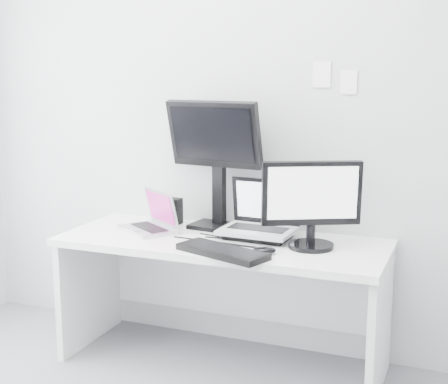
{
  "coord_description": "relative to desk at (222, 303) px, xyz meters",
  "views": [
    {
      "loc": [
        1.26,
        -1.91,
        1.64
      ],
      "look_at": [
        0.02,
        1.23,
        1.0
      ],
      "focal_mm": 51.34,
      "sensor_mm": 36.0,
      "label": 1
    }
  ],
  "objects": [
    {
      "name": "keyboard",
      "position": [
        0.11,
        -0.27,
        0.38
      ],
      "size": [
        0.52,
        0.33,
        0.03
      ],
      "primitive_type": "cube",
      "rotation": [
        0.0,
        0.0,
        -0.34
      ],
      "color": "black",
      "rests_on": "desk"
    },
    {
      "name": "wall_note_1",
      "position": [
        0.6,
        0.34,
        1.22
      ],
      "size": [
        0.09,
        0.0,
        0.13
      ],
      "primitive_type": "cube",
      "color": "white",
      "rests_on": "back_wall"
    },
    {
      "name": "wall_note_0",
      "position": [
        0.45,
        0.34,
        1.26
      ],
      "size": [
        0.1,
        0.0,
        0.14
      ],
      "primitive_type": "cube",
      "color": "white",
      "rests_on": "back_wall"
    },
    {
      "name": "mouse",
      "position": [
        0.3,
        -0.18,
        0.38
      ],
      "size": [
        0.13,
        0.1,
        0.04
      ],
      "primitive_type": "ellipsoid",
      "rotation": [
        0.0,
        0.0,
        0.28
      ],
      "color": "black",
      "rests_on": "desk"
    },
    {
      "name": "desk",
      "position": [
        0.0,
        0.0,
        0.0
      ],
      "size": [
        1.8,
        0.7,
        0.73
      ],
      "primitive_type": "cube",
      "color": "white",
      "rests_on": "ground"
    },
    {
      "name": "back_wall",
      "position": [
        0.0,
        0.35,
        0.99
      ],
      "size": [
        3.6,
        0.0,
        3.6
      ],
      "primitive_type": "plane",
      "rotation": [
        1.57,
        0.0,
        0.0
      ],
      "color": "silver",
      "rests_on": "ground"
    },
    {
      "name": "macbook",
      "position": [
        -0.47,
        0.01,
        0.49
      ],
      "size": [
        0.41,
        0.39,
        0.24
      ],
      "primitive_type": "cube",
      "rotation": [
        0.0,
        0.0,
        -0.6
      ],
      "color": "#BCBCC0",
      "rests_on": "desk"
    },
    {
      "name": "dell_laptop",
      "position": [
        0.17,
        0.09,
        0.53
      ],
      "size": [
        0.41,
        0.33,
        0.33
      ],
      "primitive_type": "cube",
      "rotation": [
        0.0,
        0.0,
        -0.05
      ],
      "color": "silver",
      "rests_on": "desk"
    },
    {
      "name": "samsung_monitor",
      "position": [
        0.5,
        0.01,
        0.6
      ],
      "size": [
        0.57,
        0.44,
        0.47
      ],
      "primitive_type": "cube",
      "rotation": [
        0.0,
        0.0,
        0.46
      ],
      "color": "black",
      "rests_on": "desk"
    },
    {
      "name": "rear_monitor",
      "position": [
        -0.12,
        0.22,
        0.75
      ],
      "size": [
        0.58,
        0.27,
        0.77
      ],
      "primitive_type": "cube",
      "rotation": [
        0.0,
        0.0,
        -0.11
      ],
      "color": "black",
      "rests_on": "desk"
    },
    {
      "name": "speaker",
      "position": [
        -0.4,
        0.24,
        0.44
      ],
      "size": [
        0.1,
        0.1,
        0.15
      ],
      "primitive_type": "cube",
      "rotation": [
        0.0,
        0.0,
        0.37
      ],
      "color": "black",
      "rests_on": "desk"
    }
  ]
}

